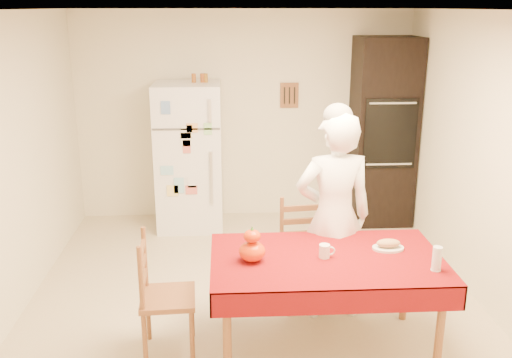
{
  "coord_description": "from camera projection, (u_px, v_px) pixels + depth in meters",
  "views": [
    {
      "loc": [
        -0.24,
        -4.56,
        2.53
      ],
      "look_at": [
        0.03,
        0.2,
        1.08
      ],
      "focal_mm": 40.0,
      "sensor_mm": 36.0,
      "label": 1
    }
  ],
  "objects": [
    {
      "name": "wine_glass",
      "position": [
        437.0,
        259.0,
        3.95
      ],
      "size": [
        0.07,
        0.07,
        0.18
      ],
      "primitive_type": "cylinder",
      "color": "silver",
      "rests_on": "dining_table"
    },
    {
      "name": "pumpkin_lower",
      "position": [
        252.0,
        251.0,
        4.1
      ],
      "size": [
        0.19,
        0.19,
        0.14
      ],
      "primitive_type": "ellipsoid",
      "color": "#E04105",
      "rests_on": "dining_table"
    },
    {
      "name": "room_shell",
      "position": [
        253.0,
        122.0,
        4.64
      ],
      "size": [
        4.02,
        4.52,
        2.51
      ],
      "color": "beige",
      "rests_on": "ground"
    },
    {
      "name": "chair_left",
      "position": [
        159.0,
        291.0,
        4.21
      ],
      "size": [
        0.42,
        0.44,
        0.95
      ],
      "rotation": [
        0.0,
        0.0,
        1.63
      ],
      "color": "brown",
      "rests_on": "floor"
    },
    {
      "name": "bread_plate",
      "position": [
        388.0,
        248.0,
        4.31
      ],
      "size": [
        0.24,
        0.24,
        0.02
      ],
      "primitive_type": "cylinder",
      "color": "silver",
      "rests_on": "dining_table"
    },
    {
      "name": "coffee_mug",
      "position": [
        324.0,
        251.0,
        4.16
      ],
      "size": [
        0.08,
        0.08,
        0.1
      ],
      "primitive_type": "cylinder",
      "color": "silver",
      "rests_on": "dining_table"
    },
    {
      "name": "refrigerator",
      "position": [
        189.0,
        157.0,
        6.62
      ],
      "size": [
        0.75,
        0.74,
        1.7
      ],
      "color": "white",
      "rests_on": "floor"
    },
    {
      "name": "dining_table",
      "position": [
        326.0,
        266.0,
        4.2
      ],
      "size": [
        1.7,
        1.0,
        0.76
      ],
      "color": "brown",
      "rests_on": "floor"
    },
    {
      "name": "floor",
      "position": [
        253.0,
        300.0,
        5.11
      ],
      "size": [
        4.5,
        4.5,
        0.0
      ],
      "primitive_type": "plane",
      "color": "#C6B28F",
      "rests_on": "ground"
    },
    {
      "name": "oven_cabinet",
      "position": [
        383.0,
        132.0,
        6.71
      ],
      "size": [
        0.7,
        0.62,
        2.2
      ],
      "color": "black",
      "rests_on": "floor"
    },
    {
      "name": "spice_jar_right",
      "position": [
        206.0,
        78.0,
        6.42
      ],
      "size": [
        0.05,
        0.05,
        0.1
      ],
      "primitive_type": "cylinder",
      "color": "#8D5D19",
      "rests_on": "refrigerator"
    },
    {
      "name": "spice_jar_left",
      "position": [
        194.0,
        78.0,
        6.41
      ],
      "size": [
        0.05,
        0.05,
        0.1
      ],
      "primitive_type": "cylinder",
      "color": "#99521B",
      "rests_on": "refrigerator"
    },
    {
      "name": "bread_loaf",
      "position": [
        388.0,
        243.0,
        4.3
      ],
      "size": [
        0.18,
        0.1,
        0.06
      ],
      "primitive_type": "ellipsoid",
      "color": "tan",
      "rests_on": "bread_plate"
    },
    {
      "name": "chair_far",
      "position": [
        304.0,
        248.0,
        4.96
      ],
      "size": [
        0.46,
        0.44,
        0.95
      ],
      "rotation": [
        0.0,
        0.0,
        0.1
      ],
      "color": "brown",
      "rests_on": "floor"
    },
    {
      "name": "spice_jar_mid",
      "position": [
        202.0,
        78.0,
        6.41
      ],
      "size": [
        0.05,
        0.05,
        0.1
      ],
      "primitive_type": "cylinder",
      "color": "#96491B",
      "rests_on": "refrigerator"
    },
    {
      "name": "seated_woman",
      "position": [
        334.0,
        217.0,
        4.64
      ],
      "size": [
        0.67,
        0.47,
        1.76
      ],
      "primitive_type": "imported",
      "rotation": [
        0.0,
        0.0,
        3.22
      ],
      "color": "white",
      "rests_on": "floor"
    },
    {
      "name": "pumpkin_upper",
      "position": [
        252.0,
        236.0,
        4.07
      ],
      "size": [
        0.12,
        0.12,
        0.09
      ],
      "primitive_type": "ellipsoid",
      "color": "red",
      "rests_on": "pumpkin_lower"
    }
  ]
}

